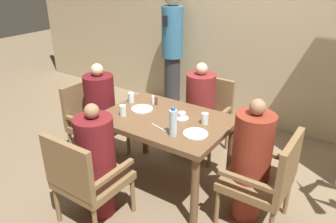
# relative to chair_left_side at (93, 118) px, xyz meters

# --- Properties ---
(ground_plane) EXTENTS (16.00, 16.00, 0.00)m
(ground_plane) POSITION_rel_chair_left_side_xyz_m (0.99, 0.00, -0.47)
(ground_plane) COLOR #7A664C
(wall_back) EXTENTS (8.00, 0.06, 2.80)m
(wall_back) POSITION_rel_chair_left_side_xyz_m (0.99, 1.87, 0.93)
(wall_back) COLOR tan
(wall_back) RESTS_ON ground_plane
(dining_table) EXTENTS (1.19, 0.84, 0.74)m
(dining_table) POSITION_rel_chair_left_side_xyz_m (0.99, 0.00, 0.17)
(dining_table) COLOR brown
(dining_table) RESTS_ON ground_plane
(chair_left_side) EXTENTS (0.52, 0.52, 0.87)m
(chair_left_side) POSITION_rel_chair_left_side_xyz_m (0.00, 0.00, 0.00)
(chair_left_side) COLOR brown
(chair_left_side) RESTS_ON ground_plane
(diner_in_left_chair) EXTENTS (0.32, 0.32, 1.13)m
(diner_in_left_chair) POSITION_rel_chair_left_side_xyz_m (0.14, 0.00, 0.11)
(diner_in_left_chair) COLOR #5B1419
(diner_in_left_chair) RESTS_ON ground_plane
(chair_far_side) EXTENTS (0.52, 0.52, 0.87)m
(chair_far_side) POSITION_rel_chair_left_side_xyz_m (0.99, 0.82, 0.00)
(chair_far_side) COLOR brown
(chair_far_side) RESTS_ON ground_plane
(diner_in_far_chair) EXTENTS (0.32, 0.32, 1.11)m
(diner_in_far_chair) POSITION_rel_chair_left_side_xyz_m (0.99, 0.68, 0.10)
(diner_in_far_chair) COLOR maroon
(diner_in_far_chair) RESTS_ON ground_plane
(chair_right_side) EXTENTS (0.52, 0.52, 0.87)m
(chair_right_side) POSITION_rel_chair_left_side_xyz_m (1.99, 0.00, 0.00)
(chair_right_side) COLOR brown
(chair_right_side) RESTS_ON ground_plane
(diner_in_right_chair) EXTENTS (0.32, 0.32, 1.13)m
(diner_in_right_chair) POSITION_rel_chair_left_side_xyz_m (1.85, 0.00, 0.11)
(diner_in_right_chair) COLOR maroon
(diner_in_right_chair) RESTS_ON ground_plane
(chair_near_corner) EXTENTS (0.52, 0.52, 0.87)m
(chair_near_corner) POSITION_rel_chair_left_side_xyz_m (0.76, -0.82, 0.00)
(chair_near_corner) COLOR brown
(chair_near_corner) RESTS_ON ground_plane
(diner_in_near_chair) EXTENTS (0.32, 0.32, 1.07)m
(diner_in_near_chair) POSITION_rel_chair_left_side_xyz_m (0.76, -0.68, 0.08)
(diner_in_near_chair) COLOR maroon
(diner_in_near_chair) RESTS_ON ground_plane
(standing_host) EXTENTS (0.30, 0.34, 1.76)m
(standing_host) POSITION_rel_chair_left_side_xyz_m (0.04, 1.57, 0.48)
(standing_host) COLOR #2D2D33
(standing_host) RESTS_ON ground_plane
(plate_main_left) EXTENTS (0.21, 0.21, 0.01)m
(plate_main_left) POSITION_rel_chair_left_side_xyz_m (1.38, -0.12, 0.28)
(plate_main_left) COLOR white
(plate_main_left) RESTS_ON dining_table
(plate_main_right) EXTENTS (0.21, 0.21, 0.01)m
(plate_main_right) POSITION_rel_chair_left_side_xyz_m (0.69, 0.03, 0.28)
(plate_main_right) COLOR white
(plate_main_right) RESTS_ON dining_table
(teacup_with_saucer) EXTENTS (0.13, 0.13, 0.06)m
(teacup_with_saucer) POSITION_rel_chair_left_side_xyz_m (1.12, 0.08, 0.30)
(teacup_with_saucer) COLOR white
(teacup_with_saucer) RESTS_ON dining_table
(water_bottle) EXTENTS (0.07, 0.07, 0.26)m
(water_bottle) POSITION_rel_chair_left_side_xyz_m (1.24, -0.24, 0.39)
(water_bottle) COLOR silver
(water_bottle) RESTS_ON dining_table
(glass_tall_near) EXTENTS (0.06, 0.06, 0.10)m
(glass_tall_near) POSITION_rel_chair_left_side_xyz_m (0.63, -0.18, 0.32)
(glass_tall_near) COLOR silver
(glass_tall_near) RESTS_ON dining_table
(glass_tall_mid) EXTENTS (0.06, 0.06, 0.10)m
(glass_tall_mid) POSITION_rel_chair_left_side_xyz_m (0.48, 0.11, 0.32)
(glass_tall_mid) COLOR silver
(glass_tall_mid) RESTS_ON dining_table
(glass_tall_far) EXTENTS (0.06, 0.06, 0.10)m
(glass_tall_far) POSITION_rel_chair_left_side_xyz_m (1.35, 0.10, 0.32)
(glass_tall_far) COLOR silver
(glass_tall_far) RESTS_ON dining_table
(salt_shaker) EXTENTS (0.03, 0.03, 0.09)m
(salt_shaker) POSITION_rel_chair_left_side_xyz_m (0.70, 0.21, 0.32)
(salt_shaker) COLOR white
(salt_shaker) RESTS_ON dining_table
(pepper_shaker) EXTENTS (0.03, 0.03, 0.08)m
(pepper_shaker) POSITION_rel_chair_left_side_xyz_m (0.74, 0.21, 0.31)
(pepper_shaker) COLOR #4C3D2D
(pepper_shaker) RESTS_ON dining_table
(fork_beside_plate) EXTENTS (0.20, 0.07, 0.00)m
(fork_beside_plate) POSITION_rel_chair_left_side_xyz_m (1.08, -0.20, 0.27)
(fork_beside_plate) COLOR silver
(fork_beside_plate) RESTS_ON dining_table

